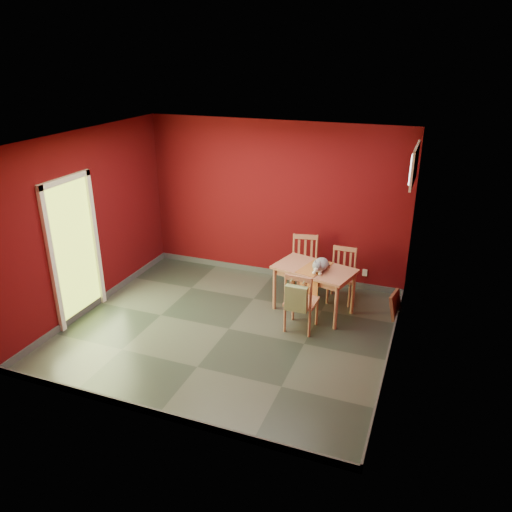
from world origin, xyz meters
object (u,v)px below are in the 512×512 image
(chair_near, at_px, (301,301))
(tote_bag, at_px, (296,298))
(dining_table, at_px, (314,273))
(cat, at_px, (321,262))
(picture_frame, at_px, (395,305))
(chair_far_right, at_px, (342,274))
(chair_far_left, at_px, (304,264))

(chair_near, distance_m, tote_bag, 0.26)
(dining_table, xyz_separation_m, tote_bag, (-0.04, -0.82, -0.03))
(cat, relative_size, picture_frame, 1.16)
(dining_table, relative_size, cat, 2.79)
(chair_far_right, height_order, chair_near, chair_near)
(dining_table, relative_size, chair_far_left, 1.38)
(chair_far_left, bearing_deg, chair_near, -76.49)
(chair_far_right, xyz_separation_m, chair_near, (-0.35, -1.14, 0.02))
(picture_frame, bearing_deg, chair_far_right, 163.83)
(tote_bag, relative_size, picture_frame, 1.09)
(chair_far_right, relative_size, chair_near, 0.95)
(chair_far_right, height_order, tote_bag, chair_far_right)
(chair_far_right, height_order, cat, cat)
(chair_near, bearing_deg, picture_frame, 35.63)
(chair_far_left, bearing_deg, picture_frame, -13.19)
(chair_far_left, xyz_separation_m, picture_frame, (1.53, -0.36, -0.29))
(dining_table, height_order, tote_bag, tote_bag)
(tote_bag, bearing_deg, chair_far_right, 75.20)
(chair_far_left, height_order, picture_frame, chair_far_left)
(chair_near, relative_size, cat, 1.95)
(dining_table, height_order, picture_frame, dining_table)
(chair_far_left, bearing_deg, dining_table, -62.66)
(dining_table, bearing_deg, chair_far_left, 117.34)
(dining_table, height_order, chair_far_left, chair_far_left)
(cat, bearing_deg, tote_bag, -85.05)
(chair_near, height_order, picture_frame, chair_near)
(dining_table, distance_m, chair_far_left, 0.74)
(tote_bag, bearing_deg, dining_table, 87.33)
(chair_far_left, distance_m, picture_frame, 1.59)
(tote_bag, distance_m, cat, 0.83)
(cat, bearing_deg, picture_frame, 30.79)
(chair_far_right, xyz_separation_m, tote_bag, (-0.36, -1.35, 0.16))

